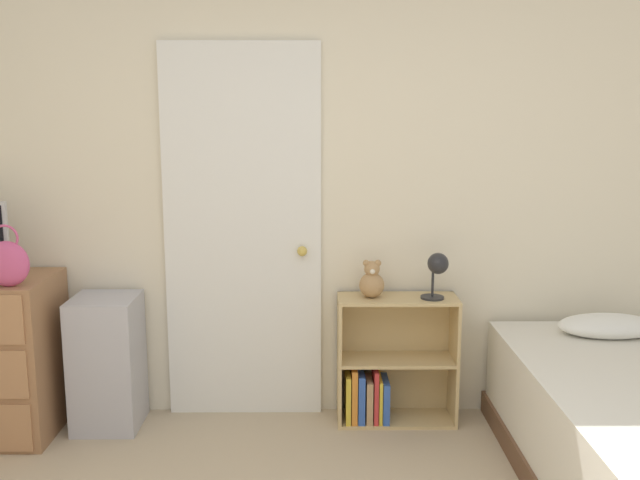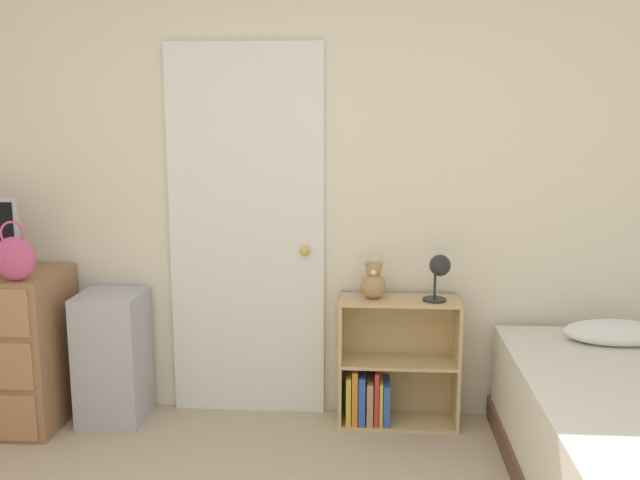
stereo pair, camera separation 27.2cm
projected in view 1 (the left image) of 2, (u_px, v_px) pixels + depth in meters
wall_back at (292, 190)px, 3.93m from camera, size 10.00×0.06×2.55m
door_closed at (243, 235)px, 3.92m from camera, size 0.86×0.09×2.07m
handbag at (7, 263)px, 3.49m from camera, size 0.22×0.09×0.31m
storage_bin at (107, 362)px, 3.87m from camera, size 0.34×0.36×0.73m
bookshelf at (385, 372)px, 3.95m from camera, size 0.65×0.26×0.71m
teddy_bear at (372, 281)px, 3.85m from camera, size 0.14×0.14×0.21m
desk_lamp at (437, 268)px, 3.79m from camera, size 0.14×0.14×0.25m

